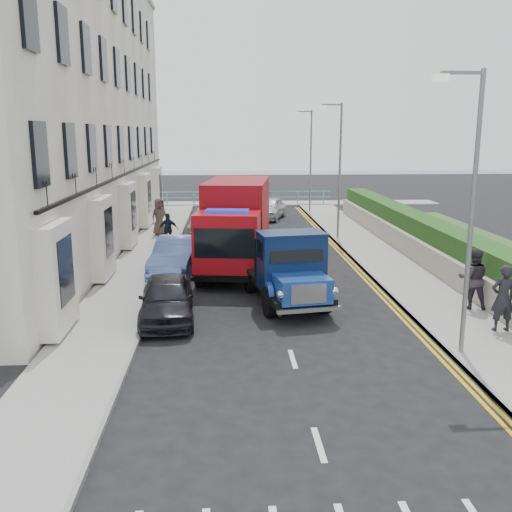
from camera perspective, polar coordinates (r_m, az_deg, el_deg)
name	(u,v)px	position (r m, az deg, el deg)	size (l,w,h in m)	color
ground	(284,332)	(16.40, 2.86, -7.57)	(120.00, 120.00, 0.00)	black
pavement_west	(144,262)	(25.20, -11.18, -0.55)	(2.40, 38.00, 0.12)	gray
pavement_east	(382,259)	(25.91, 12.48, -0.26)	(2.60, 38.00, 0.12)	gray
promenade	(246,204)	(44.70, -1.05, 5.25)	(30.00, 2.50, 0.12)	gray
sea_plane	(237,175)	(75.55, -1.96, 8.11)	(120.00, 120.00, 0.00)	slate
terrace_west	(58,97)	(29.42, -19.23, 14.77)	(6.31, 30.20, 14.25)	white
garden_east	(425,240)	(26.32, 16.58, 1.58)	(1.45, 28.00, 1.75)	#B2AD9E
seafront_railing	(246,198)	(43.85, -1.01, 5.80)	(13.00, 0.08, 1.11)	#59B2A5
lamp_near	(468,199)	(14.64, 20.45, 5.35)	(1.23, 0.18, 7.00)	slate
lamp_mid	(338,163)	(29.95, 8.16, 9.19)	(1.23, 0.18, 7.00)	slate
lamp_far	(309,155)	(39.79, 5.33, 10.02)	(1.23, 0.18, 7.00)	slate
bedford_lorry	(290,273)	(18.36, 3.38, -1.71)	(2.83, 5.41, 2.45)	black
red_lorry	(236,223)	(23.21, -2.04, 3.28)	(3.21, 7.15, 3.62)	black
parked_car_front	(167,298)	(17.39, -8.93, -4.21)	(1.59, 3.95, 1.35)	black
parked_car_mid	(176,256)	(22.93, -7.96, 0.01)	(1.54, 4.42, 1.46)	#5B77C3
parked_car_rear	(208,222)	(31.68, -4.86, 3.46)	(1.99, 4.89, 1.42)	#B0AFB4
seafront_car_left	(238,197)	(42.61, -1.83, 5.91)	(2.68, 5.80, 1.61)	black
seafront_car_right	(269,208)	(37.20, 1.33, 4.81)	(1.66, 4.12, 1.40)	#B4B4B9
pedestrian_east_near	(503,298)	(17.24, 23.45, -3.88)	(0.69, 0.45, 1.90)	black
pedestrian_east_far	(473,279)	(19.11, 20.92, -2.13)	(0.93, 0.72, 1.91)	#302A33
pedestrian_west_near	(168,229)	(28.06, -8.75, 2.64)	(0.94, 0.39, 1.60)	#18232C
pedestrian_west_far	(160,217)	(30.98, -9.63, 3.88)	(0.97, 0.63, 1.98)	#433630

